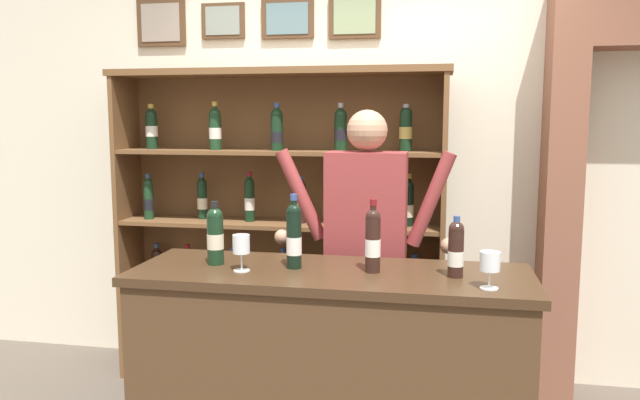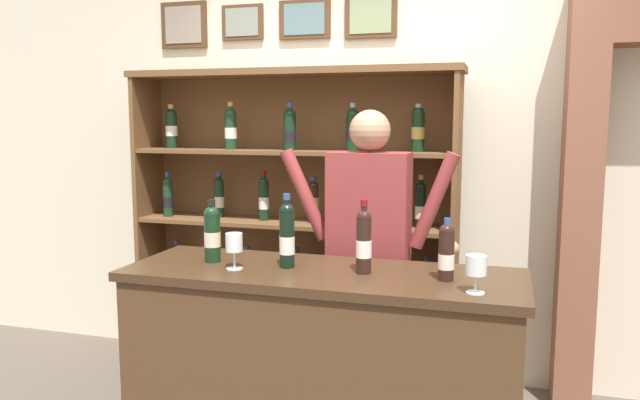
{
  "view_description": "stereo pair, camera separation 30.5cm",
  "coord_description": "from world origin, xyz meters",
  "px_view_note": "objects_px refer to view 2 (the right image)",
  "views": [
    {
      "loc": [
        0.49,
        -2.62,
        1.68
      ],
      "look_at": [
        -0.08,
        0.35,
        1.28
      ],
      "focal_mm": 34.83,
      "sensor_mm": 36.0,
      "label": 1
    },
    {
      "loc": [
        0.79,
        -2.55,
        1.68
      ],
      "look_at": [
        -0.08,
        0.35,
        1.28
      ],
      "focal_mm": 34.83,
      "sensor_mm": 36.0,
      "label": 2
    }
  ],
  "objects_px": {
    "wine_shelf": "(294,219)",
    "tasting_counter": "(322,381)",
    "tasting_bottle_rosso": "(287,235)",
    "shopkeeper": "(369,237)",
    "wine_glass_right": "(476,267)",
    "wine_glass_center": "(234,244)",
    "tasting_bottle_chianti": "(364,240)",
    "tasting_bottle_bianco": "(446,252)",
    "tasting_bottle_vin_santo": "(212,233)"
  },
  "relations": [
    {
      "from": "wine_glass_right",
      "to": "wine_glass_center",
      "type": "xyz_separation_m",
      "value": [
        -1.04,
        0.09,
        0.01
      ]
    },
    {
      "from": "wine_glass_right",
      "to": "wine_glass_center",
      "type": "relative_size",
      "value": 0.92
    },
    {
      "from": "tasting_bottle_chianti",
      "to": "wine_shelf",
      "type": "bearing_deg",
      "value": 122.35
    },
    {
      "from": "tasting_bottle_bianco",
      "to": "shopkeeper",
      "type": "bearing_deg",
      "value": 129.24
    },
    {
      "from": "tasting_counter",
      "to": "wine_glass_right",
      "type": "xyz_separation_m",
      "value": [
        0.66,
        -0.17,
        0.61
      ]
    },
    {
      "from": "tasting_bottle_vin_santo",
      "to": "tasting_counter",
      "type": "bearing_deg",
      "value": -1.83
    },
    {
      "from": "wine_shelf",
      "to": "shopkeeper",
      "type": "relative_size",
      "value": 1.22
    },
    {
      "from": "shopkeeper",
      "to": "wine_glass_center",
      "type": "relative_size",
      "value": 10.67
    },
    {
      "from": "wine_glass_center",
      "to": "tasting_bottle_chianti",
      "type": "bearing_deg",
      "value": 9.33
    },
    {
      "from": "wine_shelf",
      "to": "wine_glass_right",
      "type": "distance_m",
      "value": 1.77
    },
    {
      "from": "wine_glass_right",
      "to": "shopkeeper",
      "type": "bearing_deg",
      "value": 128.98
    },
    {
      "from": "tasting_bottle_rosso",
      "to": "tasting_bottle_chianti",
      "type": "bearing_deg",
      "value": -0.92
    },
    {
      "from": "tasting_counter",
      "to": "tasting_bottle_rosso",
      "type": "bearing_deg",
      "value": 175.22
    },
    {
      "from": "tasting_bottle_bianco",
      "to": "wine_glass_center",
      "type": "bearing_deg",
      "value": -175.32
    },
    {
      "from": "tasting_bottle_bianco",
      "to": "wine_glass_right",
      "type": "bearing_deg",
      "value": -51.91
    },
    {
      "from": "tasting_bottle_chianti",
      "to": "tasting_bottle_rosso",
      "type": "bearing_deg",
      "value": 179.08
    },
    {
      "from": "wine_glass_center",
      "to": "tasting_bottle_rosso",
      "type": "bearing_deg",
      "value": 24.84
    },
    {
      "from": "wine_shelf",
      "to": "wine_glass_right",
      "type": "height_order",
      "value": "wine_shelf"
    },
    {
      "from": "tasting_bottle_bianco",
      "to": "wine_glass_center",
      "type": "height_order",
      "value": "tasting_bottle_bianco"
    },
    {
      "from": "tasting_counter",
      "to": "shopkeeper",
      "type": "xyz_separation_m",
      "value": [
        0.09,
        0.53,
        0.56
      ]
    },
    {
      "from": "wine_glass_right",
      "to": "wine_glass_center",
      "type": "height_order",
      "value": "wine_glass_center"
    },
    {
      "from": "tasting_bottle_vin_santo",
      "to": "wine_glass_center",
      "type": "distance_m",
      "value": 0.19
    },
    {
      "from": "tasting_counter",
      "to": "tasting_bottle_chianti",
      "type": "relative_size",
      "value": 5.48
    },
    {
      "from": "tasting_bottle_vin_santo",
      "to": "tasting_bottle_rosso",
      "type": "bearing_deg",
      "value": -0.5
    },
    {
      "from": "tasting_bottle_chianti",
      "to": "wine_glass_center",
      "type": "relative_size",
      "value": 1.98
    },
    {
      "from": "tasting_bottle_rosso",
      "to": "tasting_bottle_chianti",
      "type": "distance_m",
      "value": 0.35
    },
    {
      "from": "wine_shelf",
      "to": "wine_glass_center",
      "type": "height_order",
      "value": "wine_shelf"
    },
    {
      "from": "shopkeeper",
      "to": "wine_glass_right",
      "type": "distance_m",
      "value": 0.91
    },
    {
      "from": "tasting_counter",
      "to": "tasting_bottle_chianti",
      "type": "xyz_separation_m",
      "value": [
        0.19,
        0.01,
        0.65
      ]
    },
    {
      "from": "wine_shelf",
      "to": "tasting_counter",
      "type": "distance_m",
      "value": 1.36
    },
    {
      "from": "shopkeeper",
      "to": "wine_glass_right",
      "type": "height_order",
      "value": "shopkeeper"
    },
    {
      "from": "tasting_counter",
      "to": "tasting_bottle_vin_santo",
      "type": "bearing_deg",
      "value": 178.17
    },
    {
      "from": "tasting_bottle_rosso",
      "to": "tasting_bottle_bianco",
      "type": "distance_m",
      "value": 0.71
    },
    {
      "from": "tasting_counter",
      "to": "tasting_bottle_bianco",
      "type": "height_order",
      "value": "tasting_bottle_bianco"
    },
    {
      "from": "tasting_bottle_bianco",
      "to": "tasting_bottle_rosso",
      "type": "bearing_deg",
      "value": 178.09
    },
    {
      "from": "tasting_bottle_vin_santo",
      "to": "tasting_bottle_chianti",
      "type": "height_order",
      "value": "tasting_bottle_chianti"
    },
    {
      "from": "wine_shelf",
      "to": "wine_glass_right",
      "type": "xyz_separation_m",
      "value": [
        1.19,
        -1.3,
        0.08
      ]
    },
    {
      "from": "wine_shelf",
      "to": "tasting_bottle_rosso",
      "type": "distance_m",
      "value": 1.18
    },
    {
      "from": "shopkeeper",
      "to": "wine_glass_center",
      "type": "distance_m",
      "value": 0.78
    },
    {
      "from": "wine_shelf",
      "to": "wine_glass_center",
      "type": "distance_m",
      "value": 1.23
    },
    {
      "from": "wine_shelf",
      "to": "tasting_bottle_chianti",
      "type": "bearing_deg",
      "value": -57.65
    },
    {
      "from": "tasting_bottle_bianco",
      "to": "wine_glass_right",
      "type": "relative_size",
      "value": 1.75
    },
    {
      "from": "tasting_bottle_chianti",
      "to": "tasting_bottle_bianco",
      "type": "bearing_deg",
      "value": -2.89
    },
    {
      "from": "tasting_bottle_chianti",
      "to": "wine_glass_right",
      "type": "xyz_separation_m",
      "value": [
        0.48,
        -0.18,
        -0.04
      ]
    },
    {
      "from": "wine_glass_right",
      "to": "wine_glass_center",
      "type": "bearing_deg",
      "value": 175.26
    },
    {
      "from": "wine_shelf",
      "to": "tasting_bottle_rosso",
      "type": "bearing_deg",
      "value": -72.21
    },
    {
      "from": "tasting_bottle_chianti",
      "to": "tasting_bottle_vin_santo",
      "type": "bearing_deg",
      "value": 179.29
    },
    {
      "from": "wine_shelf",
      "to": "tasting_counter",
      "type": "xyz_separation_m",
      "value": [
        0.52,
        -1.13,
        -0.53
      ]
    },
    {
      "from": "tasting_bottle_rosso",
      "to": "wine_glass_right",
      "type": "relative_size",
      "value": 2.24
    },
    {
      "from": "tasting_counter",
      "to": "shopkeeper",
      "type": "bearing_deg",
      "value": 79.96
    }
  ]
}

